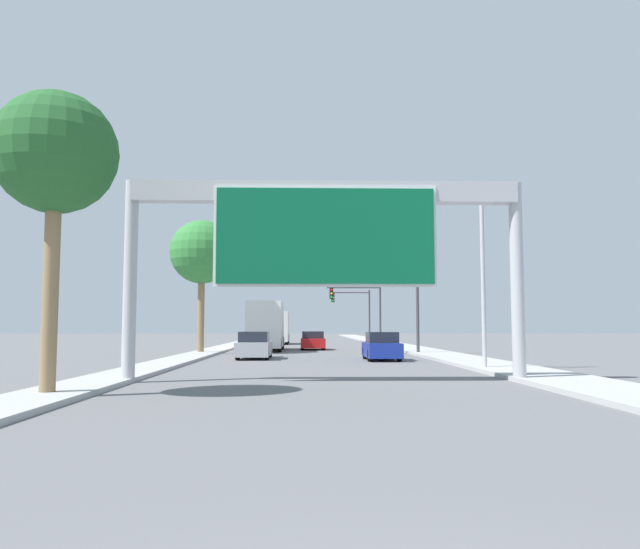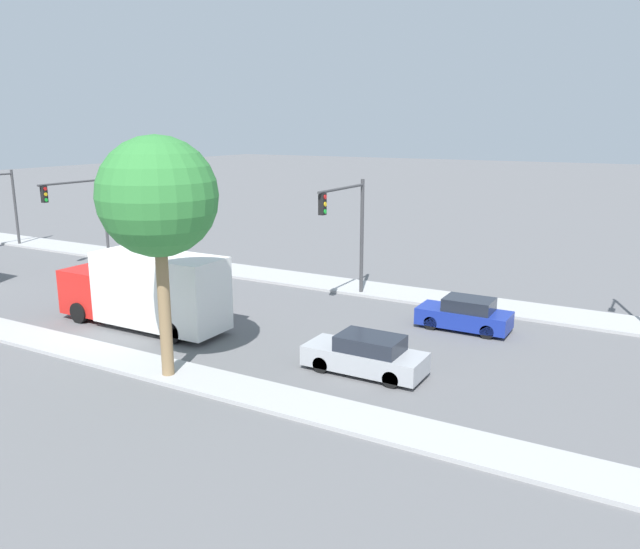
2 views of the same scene
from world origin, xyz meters
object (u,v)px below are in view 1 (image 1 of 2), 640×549
truck_box_secondary (276,328)px  street_lamp_right (475,257)px  sign_gantry (325,227)px  truck_box_primary (266,326)px  palm_tree_foreground (55,156)px  traffic_light_far_intersection (356,307)px  car_near_left (382,347)px  palm_tree_background (202,253)px  traffic_light_near_intersection (394,287)px  car_mid_center (313,341)px  traffic_light_mid_block (362,303)px  car_mid_left (254,346)px

truck_box_secondary → street_lamp_right: 39.34m
truck_box_secondary → sign_gantry: bearing=-85.4°
sign_gantry → truck_box_primary: size_ratio=1.51×
palm_tree_foreground → truck_box_secondary: bearing=85.4°
street_lamp_right → traffic_light_far_intersection: bearing=91.7°
car_near_left → palm_tree_background: 14.93m
truck_box_secondary → traffic_light_near_intersection: bearing=-69.5°
car_near_left → traffic_light_near_intersection: 7.99m
traffic_light_far_intersection → car_near_left: bearing=-92.7°
car_mid_center → palm_tree_foreground: size_ratio=0.54×
truck_box_primary → palm_tree_background: (-4.07, -4.97, 4.94)m
traffic_light_mid_block → palm_tree_background: palm_tree_background is taller
truck_box_secondary → traffic_light_near_intersection: traffic_light_near_intersection is taller
car_mid_center → traffic_light_far_intersection: bearing=76.4°
traffic_light_mid_block → street_lamp_right: 34.71m
truck_box_secondary → palm_tree_background: 23.08m
sign_gantry → car_mid_left: 16.02m
sign_gantry → palm_tree_background: 22.60m
traffic_light_near_intersection → traffic_light_far_intersection: 30.00m
sign_gantry → truck_box_secondary: sign_gantry is taller
car_mid_left → street_lamp_right: bearing=-43.5°
car_mid_left → street_lamp_right: (10.05, -9.52, 4.02)m
sign_gantry → palm_tree_background: palm_tree_background is taller
truck_box_primary → traffic_light_far_intersection: traffic_light_far_intersection is taller
sign_gantry → truck_box_primary: (-3.50, 26.21, -3.32)m
truck_box_primary → palm_tree_background: bearing=-129.3°
palm_tree_background → car_mid_center: bearing=43.4°
street_lamp_right → car_mid_center: bearing=105.9°
car_near_left → sign_gantry: bearing=-104.8°
car_near_left → traffic_light_near_intersection: size_ratio=0.65×
car_mid_left → palm_tree_foreground: size_ratio=0.58×
truck_box_secondary → truck_box_primary: bearing=-90.0°
traffic_light_near_intersection → street_lamp_right: (1.34, -14.66, 0.37)m
car_mid_left → traffic_light_mid_block: (8.50, 25.14, 3.33)m
truck_box_primary → traffic_light_near_intersection: (8.70, -6.08, 2.56)m
car_mid_center → palm_tree_background: size_ratio=0.48×
truck_box_primary → palm_tree_foreground: (-3.83, -30.32, 4.54)m
truck_box_primary → traffic_light_far_intersection: (8.75, 23.92, 2.22)m
traffic_light_mid_block → car_near_left: bearing=-93.2°
car_mid_left → truck_box_secondary: bearing=90.0°
car_mid_center → traffic_light_mid_block: bearing=66.9°
truck_box_primary → truck_box_secondary: truck_box_primary is taller
car_near_left → palm_tree_background: palm_tree_background is taller
truck_box_primary → truck_box_secondary: size_ratio=1.20×
traffic_light_mid_block → street_lamp_right: street_lamp_right is taller
street_lamp_right → traffic_light_mid_block: bearing=92.6°
car_near_left → traffic_light_mid_block: bearing=86.8°
car_mid_center → traffic_light_mid_block: traffic_light_mid_block is taller
car_near_left → car_mid_left: bearing=166.0°
car_near_left → street_lamp_right: (3.05, -7.77, 4.03)m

